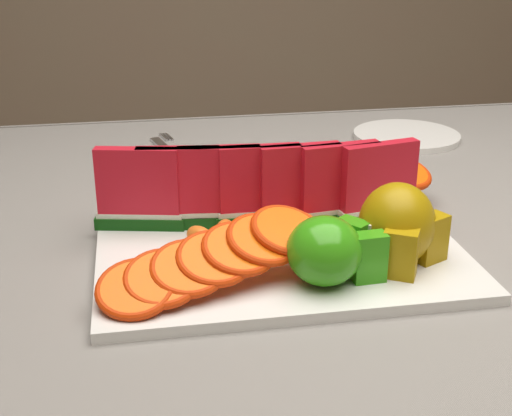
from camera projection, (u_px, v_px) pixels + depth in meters
name	position (u px, v px, depth m)	size (l,w,h in m)	color
table	(328.00, 293.00, 0.93)	(1.40, 0.90, 0.75)	brown
tablecloth	(330.00, 250.00, 0.91)	(1.53, 1.03, 0.20)	gray
platter	(278.00, 250.00, 0.80)	(0.40, 0.30, 0.01)	silver
apple_cluster	(331.00, 251.00, 0.71)	(0.12, 0.10, 0.07)	#227A1B
pear_cluster	(399.00, 227.00, 0.75)	(0.10, 0.10, 0.09)	#995B06
side_plate	(406.00, 136.00, 1.22)	(0.23, 0.23, 0.01)	silver
fork	(169.00, 151.00, 1.14)	(0.06, 0.19, 0.00)	silver
watermelon_row	(260.00, 188.00, 0.83)	(0.39, 0.07, 0.10)	#0C3409
orange_fan_front	(214.00, 258.00, 0.70)	(0.25, 0.14, 0.06)	#D94313
orange_fan_back	(293.00, 185.00, 0.91)	(0.38, 0.11, 0.05)	#D94313
tangerine_segments	(270.00, 232.00, 0.80)	(0.20, 0.07, 0.03)	#F85D0D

